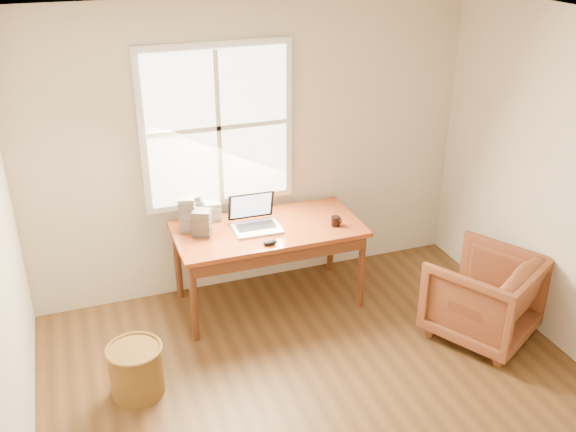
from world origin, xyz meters
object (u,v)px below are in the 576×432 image
armchair (483,296)px  desk (268,229)px  cd_stack_a (193,208)px  wicker_stool (136,371)px  coffee_mug (335,221)px  laptop (257,213)px

armchair → desk: bearing=-64.4°
cd_stack_a → armchair: bearing=-33.4°
wicker_stool → coffee_mug: bearing=19.7°
armchair → cd_stack_a: 2.54m
armchair → wicker_stool: bearing=-34.1°
wicker_stool → coffee_mug: 2.04m
coffee_mug → wicker_stool: bearing=-158.0°
desk → armchair: bearing=-34.8°
wicker_stool → cd_stack_a: size_ratio=1.52×
armchair → coffee_mug: size_ratio=9.32×
desk → wicker_stool: (-1.28, -0.83, -0.54)m
cd_stack_a → wicker_stool: bearing=-121.5°
cd_stack_a → desk: bearing=-29.6°
laptop → coffee_mug: (0.66, -0.15, -0.12)m
cd_stack_a → laptop: bearing=-36.3°
wicker_stool → desk: bearing=32.9°
coffee_mug → armchair: bearing=-40.5°
wicker_stool → coffee_mug: coffee_mug is taller
armchair → cd_stack_a: (-2.07, 1.37, 0.52)m
desk → coffee_mug: coffee_mug is taller
laptop → coffee_mug: size_ratio=5.27×
armchair → laptop: laptop is taller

